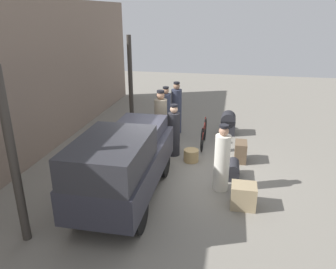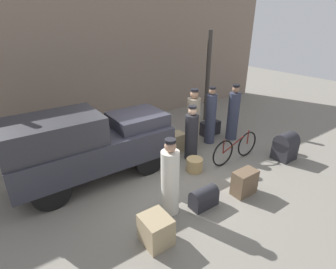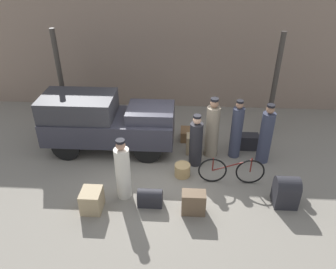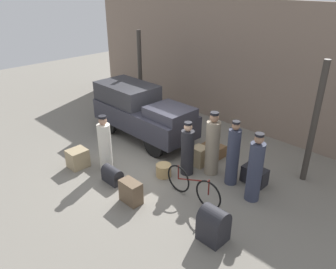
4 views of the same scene
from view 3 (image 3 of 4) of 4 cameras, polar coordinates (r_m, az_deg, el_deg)
name	(u,v)px [view 3 (image 3 of 4)]	position (r m, az deg, el deg)	size (l,w,h in m)	color
ground_plane	(161,166)	(9.56, -1.27, -5.47)	(30.00, 30.00, 0.00)	gray
station_building_facade	(169,49)	(12.24, 0.10, 14.73)	(16.00, 0.15, 4.50)	gray
canopy_pillar_left	(61,80)	(11.46, -18.15, 8.98)	(0.16, 0.16, 3.35)	#38332D
canopy_pillar_right	(275,85)	(11.07, 18.08, 8.23)	(0.16, 0.16, 3.35)	#38332D
truck	(104,121)	(9.99, -11.00, 2.39)	(3.87, 1.50, 1.78)	black
bicycle	(231,171)	(8.88, 10.95, -6.23)	(1.76, 0.04, 0.81)	black
wicker_basket	(182,170)	(9.11, 2.52, -6.21)	(0.44, 0.44, 0.36)	tan
porter_carrying_trunk	(123,171)	(8.15, -7.86, -6.39)	(0.37, 0.37, 1.68)	silver
porter_standing_middle	(266,136)	(9.72, 16.66, -0.26)	(0.37, 0.37, 1.84)	#33384C
porter_lifting_near_truck	(212,130)	(9.67, 7.72, 0.79)	(0.39, 0.39, 1.87)	gray
conductor_in_dark_uniform	(196,142)	(9.28, 4.89, -1.40)	(0.37, 0.37, 1.59)	#232328
porter_with_bicycle	(236,131)	(9.74, 11.83, 0.56)	(0.33, 0.33, 1.83)	#33384C
trunk_large_brown	(247,141)	(10.51, 13.63, -1.19)	(0.67, 0.38, 0.47)	#232328
suitcase_black_upright	(92,200)	(8.22, -13.12, -11.10)	(0.48, 0.55, 0.55)	#9E8966
trunk_barrel_dark	(150,197)	(8.19, -3.14, -10.89)	(0.61, 0.33, 0.45)	#232328
suitcase_small_leather	(193,144)	(10.02, 4.43, -1.65)	(0.43, 0.41, 0.58)	#9E8966
trunk_umber_medium	(191,135)	(10.70, 4.04, 0.00)	(0.68, 0.52, 0.36)	brown
suitcase_tan_flat	(286,191)	(8.57, 19.88, -9.25)	(0.56, 0.51, 0.79)	#232328
trunk_wicker_pale	(194,203)	(7.95, 4.47, -11.74)	(0.57, 0.34, 0.59)	brown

